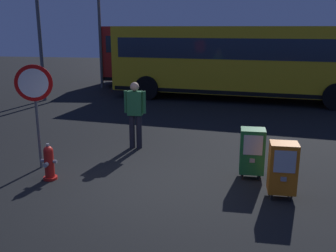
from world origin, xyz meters
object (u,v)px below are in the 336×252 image
pedestrian (135,111)px  street_light_near_left (99,8)px  newspaper_box_secondary (252,151)px  street_light_near_right (37,0)px  bus_far (205,52)px  newspaper_box_primary (283,168)px  bus_near (240,58)px  fire_hydrant (49,163)px  stop_sign (35,95)px

pedestrian → street_light_near_left: street_light_near_left is taller
newspaper_box_secondary → street_light_near_right: (-8.16, 7.16, 3.43)m
newspaper_box_secondary → bus_far: size_ratio=0.10×
newspaper_box_primary → street_light_near_right: (-8.65, 8.02, 3.43)m
pedestrian → street_light_near_right: street_light_near_right is taller
bus_near → street_light_near_right: bearing=-161.4°
newspaper_box_primary → bus_far: bearing=100.0°
fire_hydrant → newspaper_box_secondary: 4.06m
fire_hydrant → bus_far: bearing=81.3°
fire_hydrant → stop_sign: bearing=130.7°
newspaper_box_primary → bus_far: bus_far is taller
stop_sign → bus_far: size_ratio=0.21×
stop_sign → street_light_near_left: street_light_near_left is taller
pedestrian → street_light_near_right: size_ratio=0.24×
bus_near → bus_far: bearing=121.1°
fire_hydrant → street_light_near_right: street_light_near_right is taller
newspaper_box_primary → street_light_near_left: bearing=122.4°
fire_hydrant → pedestrian: (1.19, 2.29, 0.60)m
fire_hydrant → stop_sign: 1.47m
newspaper_box_primary → bus_far: (-2.40, 13.56, 1.14)m
newspaper_box_primary → newspaper_box_secondary: 0.99m
stop_sign → bus_far: 13.14m
newspaper_box_secondary → pedestrian: 3.21m
bus_near → street_light_near_right: (-7.98, -1.65, 2.29)m
bus_far → street_light_near_right: (-6.24, -5.53, 2.29)m
newspaper_box_secondary → street_light_near_right: 11.38m
bus_far → street_light_near_left: size_ratio=1.62×
stop_sign → street_light_near_right: size_ratio=0.32×
fire_hydrant → bus_far: 13.69m
bus_near → bus_far: 4.26m
pedestrian → fire_hydrant: bearing=-117.4°
fire_hydrant → street_light_near_right: 9.67m
pedestrian → bus_near: (2.62, 7.29, 0.76)m
stop_sign → fire_hydrant: bearing=-49.3°
bus_near → bus_far: same height
bus_near → bus_far: (-1.74, 3.88, 0.00)m
stop_sign → street_light_near_right: (-3.67, 7.35, 2.40)m
stop_sign → street_light_near_right: street_light_near_right is taller
fire_hydrant → bus_near: bus_near is taller
newspaper_box_secondary → street_light_near_right: size_ratio=0.15×
newspaper_box_secondary → stop_sign: stop_sign is taller
newspaper_box_secondary → pedestrian: (-2.80, 1.52, 0.38)m
fire_hydrant → stop_sign: stop_sign is taller
newspaper_box_secondary → bus_near: bus_near is taller
fire_hydrant → newspaper_box_primary: newspaper_box_primary is taller
fire_hydrant → newspaper_box_primary: size_ratio=0.73×
street_light_near_left → newspaper_box_primary: bearing=-57.6°
pedestrian → stop_sign: bearing=-134.7°
newspaper_box_secondary → pedestrian: bearing=151.4°
pedestrian → bus_far: bus_far is taller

